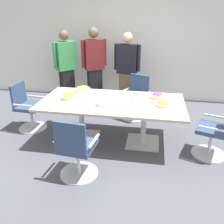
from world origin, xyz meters
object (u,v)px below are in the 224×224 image
Objects in this scene: conference_table at (112,108)px; office_chair_1 at (28,109)px; person_standing_2 at (127,70)px; snack_bowl_chips_orange at (69,96)px; snack_bowl_chips_yellow at (83,89)px; snack_bowl_candy_mix at (157,96)px; office_chair_0 at (136,99)px; snack_bowl_pretzels at (164,104)px; donut_platter at (135,96)px; person_standing_0 at (66,66)px; person_standing_1 at (94,66)px; napkin_pile at (101,94)px; office_chair_3 at (216,133)px; plate_stack at (103,103)px; office_chair_2 at (76,152)px.

office_chair_1 is (-1.68, 0.19, -0.22)m from conference_table.
person_standing_2 is 6.73× the size of snack_bowl_chips_orange.
snack_bowl_candy_mix is (1.37, -0.16, 0.01)m from snack_bowl_chips_yellow.
office_chair_0 is 4.23× the size of snack_bowl_pretzels.
snack_bowl_chips_yellow is at bearing 172.75° from donut_platter.
person_standing_0 reaches higher than snack_bowl_pretzels.
napkin_pile is (0.49, -1.48, -0.17)m from person_standing_1.
person_standing_0 is at bearing 141.68° from donut_platter.
conference_table is at bearing 97.17° from person_standing_2.
snack_bowl_chips_yellow is at bearing 146.06° from conference_table.
office_chair_3 is 2.65× the size of donut_platter.
napkin_pile is (-0.56, -0.82, 0.37)m from office_chair_0.
plate_stack is (-0.96, -0.11, -0.01)m from snack_bowl_pretzels.
snack_bowl_chips_orange is at bearing -169.35° from snack_bowl_candy_mix.
donut_platter is at bearing 69.96° from office_chair_2.
office_chair_3 reaches higher than napkin_pile.
office_chair_2 is at bearing 64.14° from person_standing_0.
plate_stack is at bearing -151.93° from snack_bowl_candy_mix.
plate_stack is (-1.79, 0.00, 0.37)m from office_chair_3.
office_chair_0 is 1.87m from office_chair_3.
office_chair_1 is 4.21× the size of plate_stack.
snack_bowl_chips_orange is at bearing 73.79° from person_standing_2.
person_standing_2 is at bearing 143.05° from person_standing_1.
office_chair_3 is 3.14m from person_standing_1.
office_chair_1 is 1.48m from napkin_pile.
office_chair_0 is at bearing 117.48° from snack_bowl_candy_mix.
office_chair_3 is (1.97, 0.88, 0.00)m from office_chair_2.
snack_bowl_candy_mix reaches higher than donut_platter.
snack_bowl_chips_yellow reaches higher than conference_table.
person_standing_1 is 1.83m from donut_platter.
office_chair_0 is 0.50× the size of person_standing_1.
person_standing_1 reaches higher than snack_bowl_chips_yellow.
person_standing_1 reaches higher than snack_bowl_candy_mix.
person_standing_2 is 1.42m from donut_platter.
office_chair_2 is at bearing 91.62° from person_standing_2.
snack_bowl_chips_orange is (0.93, -0.21, 0.39)m from office_chair_1.
snack_bowl_pretzels is (-0.83, 0.11, 0.38)m from office_chair_3.
office_chair_1 is (-1.99, -0.89, 0.00)m from office_chair_0.
plate_stack is (-0.16, -1.88, -0.12)m from person_standing_2.
plate_stack is 0.48m from napkin_pile.
office_chair_2 reaches higher than plate_stack.
snack_bowl_chips_yellow is at bearing 59.54° from office_chair_0.
office_chair_1 is 2.08m from donut_platter.
office_chair_3 is at bearing -15.19° from snack_bowl_chips_yellow.
snack_bowl_candy_mix is 0.99m from napkin_pile.
person_standing_0 reaches higher than donut_platter.
conference_table is at bearing 80.34° from office_chair_2.
office_chair_2 is 1.75m from snack_bowl_candy_mix.
office_chair_0 is at bearing 73.69° from conference_table.
snack_bowl_pretzels is (2.27, -1.80, -0.12)m from person_standing_0.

